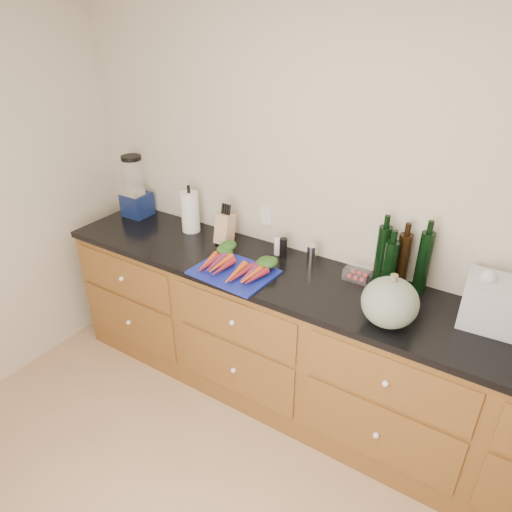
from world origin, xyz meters
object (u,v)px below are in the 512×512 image
Objects in this scene: carrots at (238,264)px; paper_towel at (190,212)px; cutting_board at (234,272)px; knife_block at (225,229)px; tomato_box at (358,273)px; squash at (390,302)px; blender_appliance at (135,190)px.

carrots is 1.54× the size of paper_towel.
carrots is at bearing 90.00° from cutting_board.
tomato_box is at bearing 1.89° from knife_block.
knife_block reaches higher than tomato_box.
squash is 2.03m from blender_appliance.
tomato_box is at bearing 0.47° from paper_towel.
knife_block reaches higher than cutting_board.
cutting_board is 0.71m from tomato_box.
carrots reaches higher than tomato_box.
blender_appliance is 3.16× the size of tomato_box.
paper_towel is 1.42× the size of knife_block.
paper_towel reaches higher than tomato_box.
squash is at bearing -13.88° from knife_block.
blender_appliance is 0.52m from paper_towel.
blender_appliance is (-1.09, 0.27, 0.16)m from carrots.
squash is (0.91, 0.01, 0.12)m from cutting_board.
blender_appliance is at bearing -179.73° from paper_towel.
carrots is at bearing -156.03° from tomato_box.
knife_block is (-0.28, 0.30, 0.09)m from cutting_board.
cutting_board is 0.42m from knife_block.
carrots is 0.65m from paper_towel.
paper_towel reaches higher than knife_block.
cutting_board is at bearing -16.18° from blender_appliance.
cutting_board is 0.68m from paper_towel.
tomato_box is (-0.28, 0.32, -0.09)m from squash.
carrots is 0.38m from knife_block.
tomato_box is (1.73, 0.01, -0.16)m from blender_appliance.
paper_towel is at bearing 168.14° from squash.
carrots reaches higher than cutting_board.
tomato_box is at bearing 23.97° from carrots.
cutting_board is 1.65× the size of paper_towel.
squash is at bearing -8.82° from blender_appliance.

